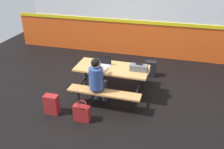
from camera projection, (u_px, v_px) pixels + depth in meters
ground_plane at (107, 94)px, 5.86m from camera, size 10.00×10.00×0.02m
accent_backdrop at (130, 18)px, 7.57m from camera, size 8.00×0.14×2.60m
picnic_table_main at (112, 74)px, 5.57m from camera, size 1.71×1.58×0.74m
student_nearer at (97, 78)px, 5.07m from camera, size 0.36×0.53×1.21m
laptop_silver at (104, 64)px, 5.55m from camera, size 0.32×0.23×0.22m
toolbox_grey at (139, 68)px, 5.30m from camera, size 0.40×0.18×0.18m
backpack_dark at (150, 69)px, 6.61m from camera, size 0.30×0.22×0.44m
tote_bag_bright at (82, 113)px, 4.84m from camera, size 0.34×0.21×0.43m
satchel_spare at (52, 104)px, 5.06m from camera, size 0.30×0.22×0.44m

